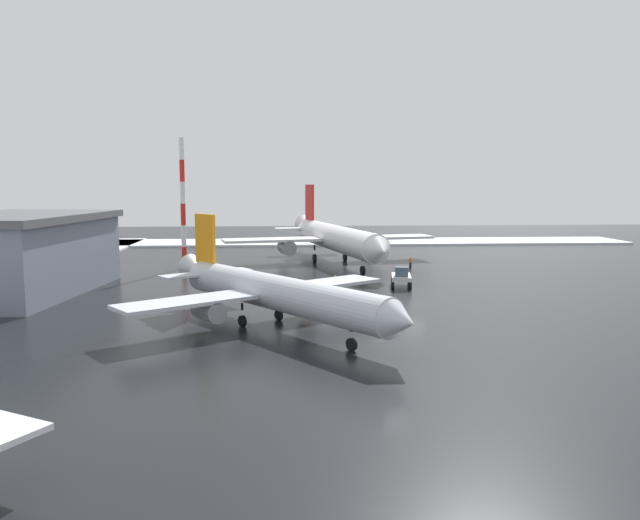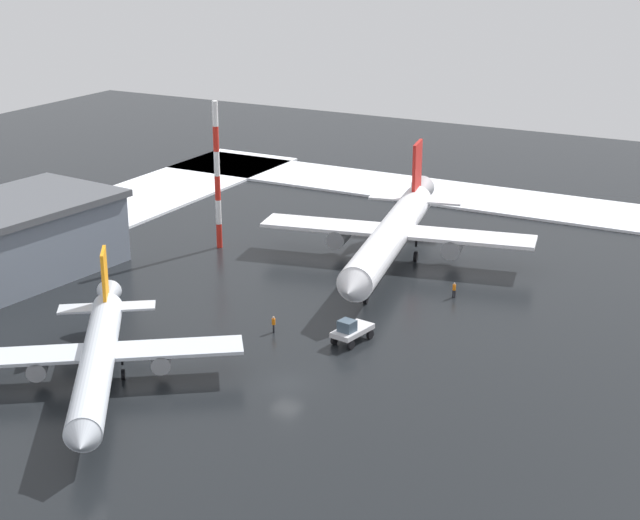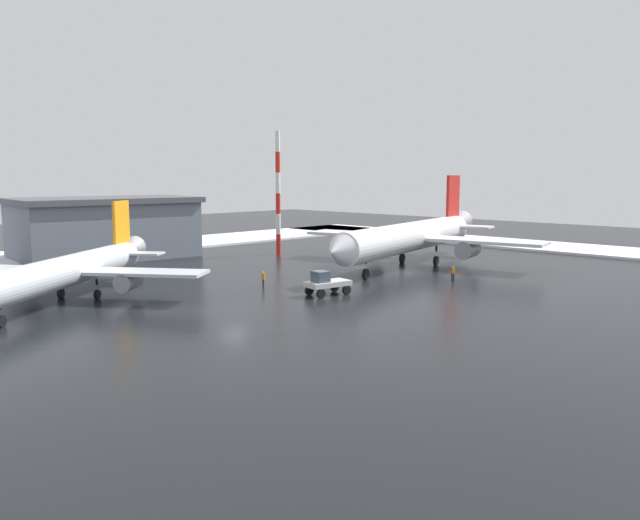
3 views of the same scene
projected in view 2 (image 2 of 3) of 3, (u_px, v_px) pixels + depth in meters
name	position (u px, v px, depth m)	size (l,w,h in m)	color
ground_plane	(287.00, 384.00, 87.14)	(240.00, 240.00, 0.00)	black
snow_bank_left	(517.00, 203.00, 142.87)	(14.00, 116.00, 0.38)	white
airplane_parked_portside	(392.00, 234.00, 115.90)	(40.01, 33.49, 11.96)	white
airplane_foreground_jet	(98.00, 358.00, 85.03)	(26.44, 22.83, 9.14)	silver
pushback_tug	(351.00, 330.00, 95.33)	(4.89, 2.93, 2.50)	silver
ground_crew_mid_apron	(454.00, 289.00, 106.91)	(0.36, 0.36, 1.71)	black
ground_crew_beside_wing	(274.00, 323.00, 97.74)	(0.36, 0.36, 1.71)	black
antenna_mast	(217.00, 176.00, 120.82)	(0.70, 0.70, 18.56)	red
cargo_hangar	(10.00, 240.00, 112.15)	(26.41, 17.50, 8.80)	slate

